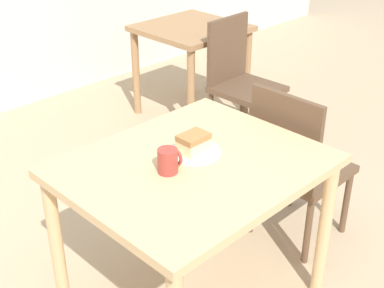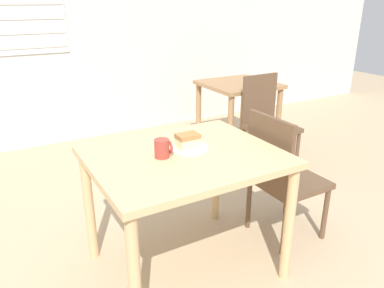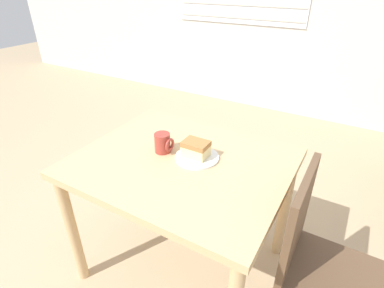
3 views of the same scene
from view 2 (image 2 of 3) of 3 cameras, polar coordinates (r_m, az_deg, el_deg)
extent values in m
cube|color=beige|center=(4.52, -19.84, 17.51)|extent=(10.00, 0.06, 2.80)
cube|color=tan|center=(2.13, -1.16, -1.98)|extent=(1.05, 0.88, 0.04)
cylinder|color=tan|center=(1.87, -8.71, -20.16)|extent=(0.06, 0.06, 0.74)
cylinder|color=tan|center=(2.29, 14.55, -11.89)|extent=(0.06, 0.06, 0.74)
cylinder|color=tan|center=(2.48, -15.40, -9.28)|extent=(0.06, 0.06, 0.74)
cylinder|color=tan|center=(2.82, 3.66, -4.68)|extent=(0.06, 0.06, 0.74)
cube|color=#9E754C|center=(4.18, 7.14, 9.00)|extent=(0.74, 0.74, 0.04)
cylinder|color=#9E754C|center=(3.85, 5.86, 2.22)|extent=(0.06, 0.06, 0.71)
cylinder|color=#9E754C|center=(4.24, 12.99, 3.57)|extent=(0.06, 0.06, 0.71)
cylinder|color=#9E754C|center=(4.36, 1.01, 4.60)|extent=(0.06, 0.06, 0.71)
cylinder|color=#9E754C|center=(4.71, 7.78, 5.66)|extent=(0.06, 0.06, 0.71)
cube|color=brown|center=(2.69, 14.54, -5.48)|extent=(0.44, 0.44, 0.04)
cylinder|color=brown|center=(2.81, 19.62, -9.97)|extent=(0.04, 0.04, 0.40)
cylinder|color=brown|center=(3.03, 14.32, -7.00)|extent=(0.04, 0.04, 0.40)
cylinder|color=brown|center=(2.57, 13.91, -12.46)|extent=(0.04, 0.04, 0.40)
cylinder|color=brown|center=(2.80, 8.64, -8.95)|extent=(0.04, 0.04, 0.40)
cube|color=brown|center=(2.46, 11.65, -1.23)|extent=(0.03, 0.41, 0.48)
cube|color=brown|center=(3.74, 12.02, 2.35)|extent=(0.45, 0.45, 0.04)
cylinder|color=brown|center=(3.57, 11.57, -2.31)|extent=(0.04, 0.04, 0.40)
cylinder|color=brown|center=(3.82, 15.75, -1.10)|extent=(0.04, 0.04, 0.40)
cylinder|color=brown|center=(3.83, 7.80, -0.42)|extent=(0.04, 0.04, 0.40)
cylinder|color=brown|center=(4.07, 11.95, 0.60)|extent=(0.04, 0.04, 0.40)
cube|color=brown|center=(3.81, 10.24, 6.88)|extent=(0.42, 0.04, 0.48)
cylinder|color=white|center=(2.18, -0.44, -0.61)|extent=(0.22, 0.22, 0.01)
cube|color=beige|center=(2.17, -0.67, 0.20)|extent=(0.13, 0.09, 0.06)
cube|color=#A3703D|center=(2.16, -0.67, 1.22)|extent=(0.13, 0.10, 0.03)
cylinder|color=#9E382D|center=(2.06, -4.62, -0.67)|extent=(0.08, 0.08, 0.10)
torus|color=#9E382D|center=(2.08, -3.58, -0.46)|extent=(0.01, 0.07, 0.07)
camera|label=1|loc=(0.65, -94.02, 30.22)|focal=50.00mm
camera|label=3|loc=(1.75, 40.74, 16.68)|focal=28.00mm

